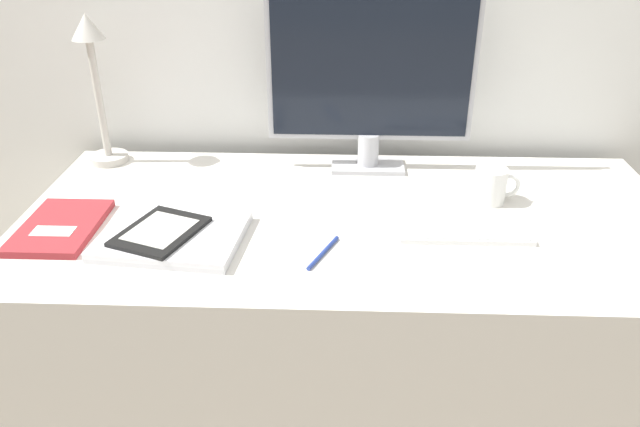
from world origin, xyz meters
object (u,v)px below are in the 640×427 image
monitor (371,69)px  ereader (160,231)px  pen (323,253)px  notebook (60,227)px  desk_lamp (95,76)px  coffee_mug (491,185)px  laptop (173,236)px  keyboard (465,232)px

monitor → ereader: size_ratio=2.37×
ereader → pen: bearing=-5.7°
ereader → pen: 0.35m
pen → notebook: bearing=172.2°
desk_lamp → coffee_mug: 1.06m
desk_lamp → coffee_mug: (1.02, -0.21, -0.20)m
monitor → laptop: bearing=-136.4°
laptop → ereader: bearing=-155.1°
laptop → pen: (0.33, -0.05, -0.01)m
monitor → laptop: (-0.44, -0.42, -0.26)m
pen → monitor: bearing=77.0°
laptop → notebook: 0.27m
notebook → coffee_mug: size_ratio=2.25×
laptop → coffee_mug: coffee_mug is taller
pen → laptop: bearing=172.1°
laptop → coffee_mug: size_ratio=2.90×
monitor → laptop: 0.66m
keyboard → notebook: bearing=-179.1°
desk_lamp → notebook: 0.46m
monitor → pen: (-0.11, -0.46, -0.27)m
notebook → pen: size_ratio=1.90×
keyboard → ereader: bearing=-174.8°
monitor → ereader: bearing=-137.1°
keyboard → desk_lamp: 1.03m
monitor → desk_lamp: 0.72m
keyboard → coffee_mug: size_ratio=2.62×
keyboard → pen: 0.32m
laptop → ereader: (-0.02, -0.01, 0.02)m
notebook → ereader: bearing=-10.8°
ereader → notebook: size_ratio=0.91×
monitor → desk_lamp: size_ratio=1.33×
monitor → pen: bearing=-103.0°
ereader → coffee_mug: size_ratio=2.04×
desk_lamp → notebook: size_ratio=1.61×
monitor → desk_lamp: monitor is taller
keyboard → pen: keyboard is taller
keyboard → ereader: ereader is taller
notebook → pen: 0.60m
laptop → pen: laptop is taller
pen → keyboard: bearing=17.1°
keyboard → coffee_mug: 0.19m
keyboard → desk_lamp: desk_lamp is taller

